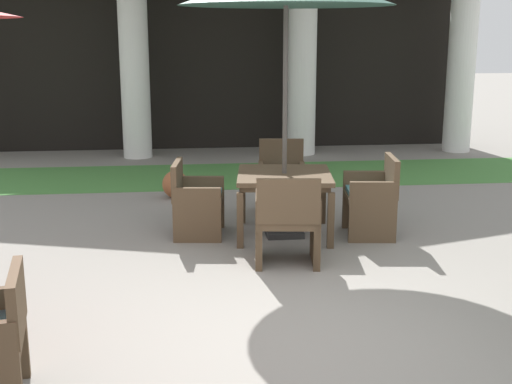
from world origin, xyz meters
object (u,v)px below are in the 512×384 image
Objects in this scene: patio_chair_mid_left_north at (282,181)px; patio_chair_mid_left_west at (196,200)px; patio_chair_mid_left_south at (287,222)px; patio_table_mid_left at (284,181)px; terracotta_urn at (175,184)px; patio_chair_mid_left_east at (373,198)px.

patio_chair_mid_left_north is 1.38m from patio_chair_mid_left_west.
patio_chair_mid_left_north is 0.99× the size of patio_chair_mid_left_south.
patio_table_mid_left reaches higher than terracotta_urn.
patio_chair_mid_left_east is (0.97, -0.11, -0.19)m from patio_table_mid_left.
patio_table_mid_left is at bearing 90.00° from patio_chair_mid_left_east.
patio_chair_mid_left_north is at bearing 44.87° from patio_chair_mid_left_east.
patio_chair_mid_left_west is at bearing 45.10° from patio_chair_mid_left_north.
patio_chair_mid_left_east is 2.95m from terracotta_urn.
patio_chair_mid_left_east is 1.38m from patio_chair_mid_left_south.
patio_chair_mid_left_west is 1.77m from terracotta_urn.
patio_chair_mid_left_south is 1.98× the size of terracotta_urn.
patio_chair_mid_left_north is at bearing 135.10° from patio_chair_mid_left_west.
patio_chair_mid_left_north is 1.97× the size of terracotta_urn.
patio_chair_mid_left_west is (-1.94, 0.23, -0.03)m from patio_chair_mid_left_east.
patio_chair_mid_left_south reaches higher than patio_chair_mid_left_north.
patio_chair_mid_left_west is 1.83× the size of terracotta_urn.
patio_table_mid_left is 1.26× the size of patio_chair_mid_left_north.
patio_chair_mid_left_west reaches higher than patio_table_mid_left.
patio_table_mid_left is 2.48× the size of terracotta_urn.
patio_chair_mid_left_east is 0.99× the size of patio_chair_mid_left_south.
patio_chair_mid_left_south reaches higher than terracotta_urn.
terracotta_urn is (-0.24, 1.74, -0.20)m from patio_chair_mid_left_west.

